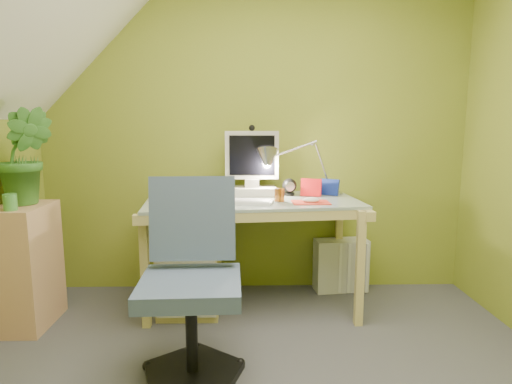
{
  "coord_description": "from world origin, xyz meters",
  "views": [
    {
      "loc": [
        -0.06,
        -1.65,
        1.27
      ],
      "look_at": [
        0.0,
        1.0,
        0.85
      ],
      "focal_mm": 30.0,
      "sensor_mm": 36.0,
      "label": 1
    }
  ],
  "objects_px": {
    "monitor": "(252,161)",
    "desk_lamp": "(315,156)",
    "radiator": "(341,265)",
    "side_ledge": "(26,266)",
    "task_chair": "(190,283)",
    "desk": "(252,253)",
    "potted_plant": "(25,156)"
  },
  "relations": [
    {
      "from": "monitor",
      "to": "desk_lamp",
      "type": "bearing_deg",
      "value": 0.34
    },
    {
      "from": "radiator",
      "to": "desk_lamp",
      "type": "bearing_deg",
      "value": -165.63
    },
    {
      "from": "monitor",
      "to": "desk_lamp",
      "type": "relative_size",
      "value": 0.87
    },
    {
      "from": "side_ledge",
      "to": "task_chair",
      "type": "bearing_deg",
      "value": -28.89
    },
    {
      "from": "radiator",
      "to": "monitor",
      "type": "bearing_deg",
      "value": -179.13
    },
    {
      "from": "monitor",
      "to": "side_ledge",
      "type": "distance_m",
      "value": 1.62
    },
    {
      "from": "desk",
      "to": "radiator",
      "type": "height_order",
      "value": "desk"
    },
    {
      "from": "desk",
      "to": "task_chair",
      "type": "xyz_separation_m",
      "value": [
        -0.31,
        -0.88,
        0.12
      ]
    },
    {
      "from": "potted_plant",
      "to": "task_chair",
      "type": "bearing_deg",
      "value": -31.39
    },
    {
      "from": "desk",
      "to": "monitor",
      "type": "xyz_separation_m",
      "value": [
        0.0,
        0.18,
        0.63
      ]
    },
    {
      "from": "desk",
      "to": "potted_plant",
      "type": "bearing_deg",
      "value": -177.46
    },
    {
      "from": "monitor",
      "to": "potted_plant",
      "type": "distance_m",
      "value": 1.46
    },
    {
      "from": "desk_lamp",
      "to": "potted_plant",
      "type": "bearing_deg",
      "value": -174.6
    },
    {
      "from": "desk",
      "to": "desk_lamp",
      "type": "relative_size",
      "value": 2.51
    },
    {
      "from": "monitor",
      "to": "potted_plant",
      "type": "bearing_deg",
      "value": -164.11
    },
    {
      "from": "potted_plant",
      "to": "radiator",
      "type": "relative_size",
      "value": 1.49
    },
    {
      "from": "task_chair",
      "to": "potted_plant",
      "type": "bearing_deg",
      "value": 146.59
    },
    {
      "from": "potted_plant",
      "to": "desk_lamp",
      "type": "bearing_deg",
      "value": 11.9
    },
    {
      "from": "desk_lamp",
      "to": "task_chair",
      "type": "distance_m",
      "value": 1.41
    },
    {
      "from": "monitor",
      "to": "task_chair",
      "type": "height_order",
      "value": "monitor"
    },
    {
      "from": "side_ledge",
      "to": "radiator",
      "type": "height_order",
      "value": "side_ledge"
    },
    {
      "from": "monitor",
      "to": "potted_plant",
      "type": "relative_size",
      "value": 0.83
    },
    {
      "from": "monitor",
      "to": "potted_plant",
      "type": "xyz_separation_m",
      "value": [
        -1.4,
        -0.39,
        0.06
      ]
    },
    {
      "from": "task_chair",
      "to": "side_ledge",
      "type": "bearing_deg",
      "value": 149.09
    },
    {
      "from": "desk",
      "to": "monitor",
      "type": "bearing_deg",
      "value": 84.0
    },
    {
      "from": "desk_lamp",
      "to": "task_chair",
      "type": "relative_size",
      "value": 0.57
    },
    {
      "from": "desk_lamp",
      "to": "task_chair",
      "type": "bearing_deg",
      "value": -132.38
    },
    {
      "from": "potted_plant",
      "to": "task_chair",
      "type": "height_order",
      "value": "potted_plant"
    },
    {
      "from": "desk_lamp",
      "to": "potted_plant",
      "type": "height_order",
      "value": "potted_plant"
    },
    {
      "from": "desk",
      "to": "side_ledge",
      "type": "relative_size",
      "value": 1.84
    },
    {
      "from": "desk",
      "to": "task_chair",
      "type": "bearing_deg",
      "value": -115.72
    },
    {
      "from": "desk",
      "to": "potted_plant",
      "type": "xyz_separation_m",
      "value": [
        -1.4,
        -0.21,
        0.69
      ]
    }
  ]
}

